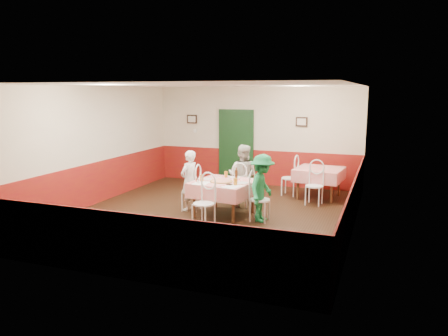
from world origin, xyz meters
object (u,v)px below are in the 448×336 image
(chair_right, at_px, (260,200))
(diner_right, at_px, (262,188))
(wallet, at_px, (229,184))
(glass_b, at_px, (235,182))
(main_table, at_px, (224,199))
(diner_left, at_px, (189,181))
(glass_a, at_px, (202,178))
(chair_second_a, at_px, (290,178))
(pizza, at_px, (221,181))
(beer_bottle, at_px, (236,173))
(glass_c, at_px, (226,174))
(second_table, at_px, (319,183))
(chair_left, at_px, (191,191))
(chair_near, at_px, (204,204))
(diner_far, at_px, (243,176))
(chair_second_b, at_px, (314,186))
(chair_far, at_px, (242,188))

(chair_right, relative_size, diner_right, 0.64)
(wallet, bearing_deg, glass_b, 18.10)
(main_table, height_order, diner_left, diner_left)
(glass_a, relative_size, glass_b, 0.95)
(chair_right, xyz_separation_m, chair_second_a, (0.11, 2.48, 0.00))
(pizza, relative_size, beer_bottle, 2.04)
(chair_second_a, height_order, glass_c, chair_second_a)
(chair_second_a, relative_size, glass_a, 6.39)
(glass_c, bearing_deg, second_table, 46.85)
(glass_c, bearing_deg, glass_a, -118.87)
(chair_second_a, distance_m, glass_b, 2.74)
(chair_left, relative_size, chair_near, 1.00)
(chair_right, relative_size, diner_far, 0.62)
(main_table, bearing_deg, second_table, 54.23)
(second_table, distance_m, glass_b, 3.00)
(chair_near, bearing_deg, second_table, 73.97)
(chair_right, height_order, chair_second_b, same)
(main_table, distance_m, chair_near, 0.85)
(chair_left, xyz_separation_m, chair_near, (0.72, -0.97, 0.00))
(chair_far, distance_m, wallet, 1.21)
(chair_far, bearing_deg, main_table, 79.91)
(chair_near, bearing_deg, diner_right, 48.56)
(glass_b, relative_size, diner_right, 0.11)
(pizza, distance_m, diner_right, 0.93)
(chair_far, relative_size, pizza, 1.91)
(chair_far, relative_size, glass_b, 6.04)
(glass_b, xyz_separation_m, diner_left, (-1.25, 0.43, -0.15))
(chair_second_b, bearing_deg, second_table, 95.95)
(second_table, relative_size, wallet, 10.18)
(pizza, bearing_deg, chair_second_a, 68.09)
(beer_bottle, distance_m, diner_far, 0.54)
(glass_a, height_order, diner_far, diner_far)
(chair_near, distance_m, wallet, 0.71)
(diner_far, bearing_deg, chair_left, 37.44)
(chair_near, distance_m, pizza, 0.83)
(chair_right, relative_size, chair_near, 1.00)
(chair_far, height_order, beer_bottle, beer_bottle)
(chair_second_a, distance_m, glass_c, 2.23)
(beer_bottle, bearing_deg, diner_left, -167.30)
(chair_second_a, relative_size, diner_far, 0.62)
(chair_near, xyz_separation_m, glass_b, (0.49, 0.54, 0.38))
(main_table, bearing_deg, wallet, -53.02)
(chair_near, xyz_separation_m, glass_a, (-0.32, 0.66, 0.38))
(main_table, bearing_deg, chair_right, -8.46)
(main_table, height_order, chair_left, chair_left)
(main_table, xyz_separation_m, chair_near, (-0.13, -0.84, 0.08))
(chair_right, xyz_separation_m, chair_far, (-0.72, 0.97, 0.00))
(chair_second_b, xyz_separation_m, glass_c, (-1.81, -1.18, 0.38))
(chair_second_b, height_order, glass_b, glass_b)
(chair_near, distance_m, glass_b, 0.83)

